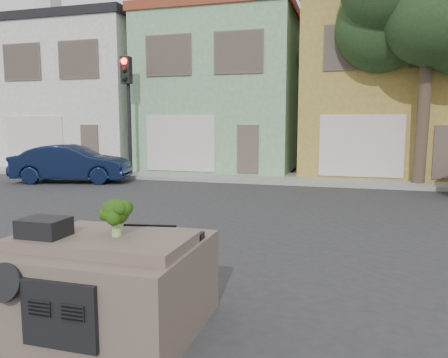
% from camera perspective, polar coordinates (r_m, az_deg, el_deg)
% --- Properties ---
extents(ground_plane, '(120.00, 120.00, 0.00)m').
position_cam_1_polar(ground_plane, '(8.01, -3.25, -9.63)').
color(ground_plane, '#303033').
rests_on(ground_plane, ground).
extents(sidewalk, '(40.00, 3.00, 0.15)m').
position_cam_1_polar(sidewalk, '(18.04, 7.88, 0.09)').
color(sidewalk, gray).
rests_on(sidewalk, ground).
extents(townhouse_white, '(7.20, 8.20, 7.55)m').
position_cam_1_polar(townhouse_white, '(25.64, -16.05, 10.29)').
color(townhouse_white, silver).
rests_on(townhouse_white, ground).
extents(townhouse_mint, '(7.20, 8.20, 7.55)m').
position_cam_1_polar(townhouse_mint, '(22.59, 0.58, 11.01)').
color(townhouse_mint, '#82B182').
rests_on(townhouse_mint, ground).
extents(townhouse_tan, '(7.20, 8.20, 7.55)m').
position_cam_1_polar(townhouse_tan, '(21.81, 20.28, 10.69)').
color(townhouse_tan, '#A78B3D').
rests_on(townhouse_tan, ground).
extents(navy_sedan, '(4.73, 2.68, 1.48)m').
position_cam_1_polar(navy_sedan, '(18.29, -19.18, -0.39)').
color(navy_sedan, '#0E1836').
rests_on(navy_sedan, ground).
extents(traffic_signal, '(0.40, 0.40, 5.10)m').
position_cam_1_polar(traffic_signal, '(19.02, -12.40, 7.83)').
color(traffic_signal, black).
rests_on(traffic_signal, ground).
extents(tree_near, '(4.40, 4.00, 8.50)m').
position_cam_1_polar(tree_near, '(17.30, 24.85, 13.04)').
color(tree_near, '#243E1E').
rests_on(tree_near, ground).
extents(car_dashboard, '(2.00, 1.80, 1.12)m').
position_cam_1_polar(car_dashboard, '(5.24, -14.52, -12.70)').
color(car_dashboard, brown).
rests_on(car_dashboard, ground).
extents(instrument_hump, '(0.48, 0.38, 0.20)m').
position_cam_1_polar(instrument_hump, '(5.11, -22.43, -5.86)').
color(instrument_hump, black).
rests_on(instrument_hump, car_dashboard).
extents(wiper_arm, '(0.69, 0.15, 0.02)m').
position_cam_1_polar(wiper_arm, '(5.27, -9.97, -5.99)').
color(wiper_arm, black).
rests_on(wiper_arm, car_dashboard).
extents(broccoli, '(0.40, 0.40, 0.42)m').
position_cam_1_polar(broccoli, '(4.85, -13.90, -4.86)').
color(broccoli, '#1B3A0B').
rests_on(broccoli, car_dashboard).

